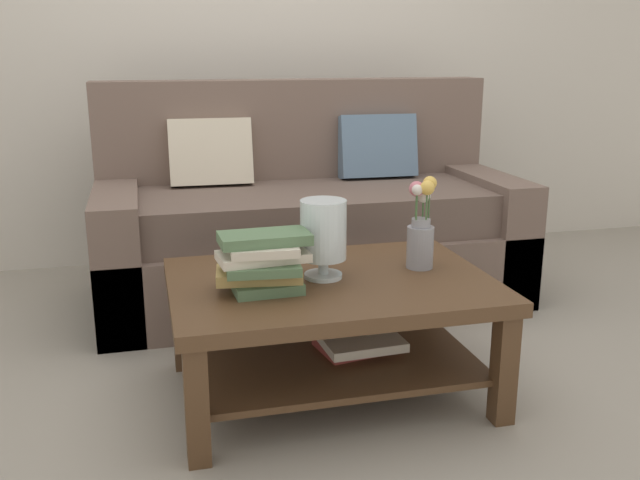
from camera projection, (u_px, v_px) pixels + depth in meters
ground_plane at (334, 360)px, 2.82m from camera, size 10.00×10.00×0.00m
back_wall at (258, 24)px, 4.00m from camera, size 6.40×0.12×2.70m
couch at (308, 224)px, 3.50m from camera, size 2.02×0.90×1.06m
coffee_table at (332, 311)px, 2.47m from camera, size 1.11×0.79×0.44m
book_stack_main at (263, 262)px, 2.29m from camera, size 0.32×0.22×0.20m
glass_hurricane_vase at (323, 233)px, 2.41m from camera, size 0.16×0.16×0.28m
flower_pitcher at (421, 229)px, 2.53m from camera, size 0.11×0.10×0.34m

